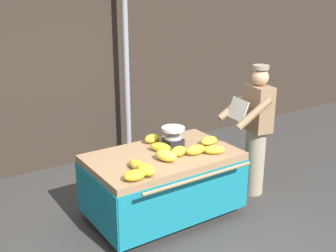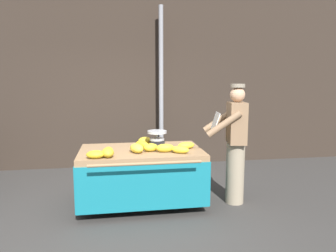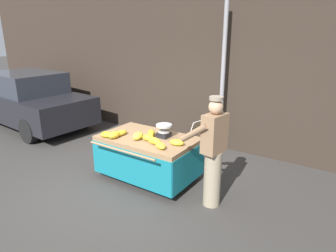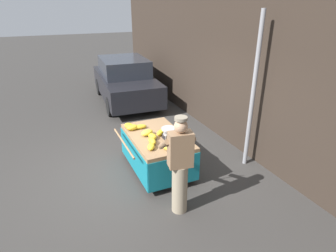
% 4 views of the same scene
% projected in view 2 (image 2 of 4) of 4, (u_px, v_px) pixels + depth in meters
% --- Properties ---
extents(ground_plane, '(60.00, 60.00, 0.00)m').
position_uv_depth(ground_plane, '(123.00, 220.00, 4.01)').
color(ground_plane, '#383533').
extents(back_wall, '(16.00, 0.24, 3.80)m').
position_uv_depth(back_wall, '(118.00, 73.00, 6.42)').
color(back_wall, '#332821').
rests_on(back_wall, ground).
extents(street_pole, '(0.09, 0.09, 3.18)m').
position_uv_depth(street_pole, '(161.00, 89.00, 6.21)').
color(street_pole, gray).
rests_on(street_pole, ground).
extents(banana_cart, '(1.72, 1.24, 0.80)m').
position_uv_depth(banana_cart, '(141.00, 165.00, 4.44)').
color(banana_cart, '#93704C').
rests_on(banana_cart, ground).
extents(weighing_scale, '(0.28, 0.28, 0.24)m').
position_uv_depth(weighing_scale, '(157.00, 139.00, 4.58)').
color(weighing_scale, black).
rests_on(weighing_scale, banana_cart).
extents(banana_bunch_0, '(0.23, 0.19, 0.11)m').
position_uv_depth(banana_bunch_0, '(151.00, 147.00, 4.29)').
color(banana_bunch_0, gold).
rests_on(banana_bunch_0, banana_cart).
extents(banana_bunch_1, '(0.15, 0.30, 0.09)m').
position_uv_depth(banana_bunch_1, '(108.00, 151.00, 4.13)').
color(banana_bunch_1, gold).
rests_on(banana_bunch_1, banana_cart).
extents(banana_bunch_2, '(0.22, 0.17, 0.11)m').
position_uv_depth(banana_bunch_2, '(145.00, 140.00, 4.80)').
color(banana_bunch_2, gold).
rests_on(banana_bunch_2, banana_cart).
extents(banana_bunch_3, '(0.25, 0.13, 0.11)m').
position_uv_depth(banana_bunch_3, '(165.00, 148.00, 4.24)').
color(banana_bunch_3, gold).
rests_on(banana_bunch_3, banana_cart).
extents(banana_bunch_4, '(0.23, 0.30, 0.12)m').
position_uv_depth(banana_bunch_4, '(137.00, 148.00, 4.22)').
color(banana_bunch_4, yellow).
rests_on(banana_bunch_4, banana_cart).
extents(banana_bunch_5, '(0.27, 0.22, 0.10)m').
position_uv_depth(banana_bunch_5, '(180.00, 150.00, 4.18)').
color(banana_bunch_5, yellow).
rests_on(banana_bunch_5, banana_cart).
extents(banana_bunch_6, '(0.27, 0.19, 0.09)m').
position_uv_depth(banana_bunch_6, '(186.00, 145.00, 4.47)').
color(banana_bunch_6, yellow).
rests_on(banana_bunch_6, banana_cart).
extents(banana_bunch_7, '(0.24, 0.27, 0.11)m').
position_uv_depth(banana_bunch_7, '(142.00, 145.00, 4.49)').
color(banana_bunch_7, gold).
rests_on(banana_bunch_7, banana_cart).
extents(banana_bunch_8, '(0.23, 0.17, 0.10)m').
position_uv_depth(banana_bunch_8, '(96.00, 154.00, 3.91)').
color(banana_bunch_8, gold).
rests_on(banana_bunch_8, banana_cart).
extents(banana_bunch_9, '(0.17, 0.26, 0.12)m').
position_uv_depth(banana_bunch_9, '(108.00, 153.00, 3.97)').
color(banana_bunch_9, gold).
rests_on(banana_bunch_9, banana_cart).
extents(vendor_person, '(0.63, 0.58, 1.71)m').
position_uv_depth(vendor_person, '(235.00, 143.00, 4.48)').
color(vendor_person, gray).
rests_on(vendor_person, ground).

